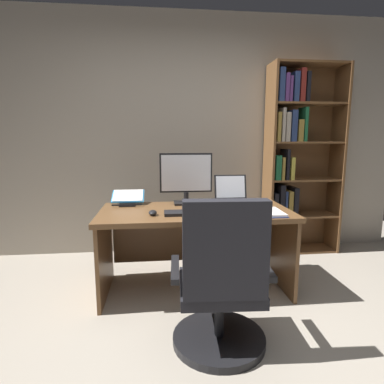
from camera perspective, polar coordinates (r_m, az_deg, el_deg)
name	(u,v)px	position (r m, az deg, el deg)	size (l,w,h in m)	color
ground_plane	(238,377)	(2.06, 8.31, -30.03)	(6.34, 6.34, 0.00)	#9E9384
wall_back	(194,136)	(3.70, 0.38, 10.02)	(4.82, 0.12, 2.66)	#A89E8E
desk	(194,229)	(2.80, 0.41, -6.72)	(1.60, 0.76, 0.71)	brown
bookshelf	(295,159)	(3.77, 17.97, 5.69)	(0.83, 0.33, 2.11)	brown
office_chair	(222,288)	(2.00, 5.36, -16.88)	(0.63, 0.60, 0.98)	black
monitor	(186,179)	(2.88, -1.08, 2.44)	(0.48, 0.16, 0.47)	black
laptop	(233,197)	(2.98, 7.33, -0.93)	(0.31, 0.31, 0.25)	black
keyboard	(191,213)	(2.52, -0.24, -3.76)	(0.42, 0.15, 0.02)	black
computer_mouse	(153,213)	(2.51, -7.08, -3.72)	(0.06, 0.10, 0.04)	black
reading_stand_with_book	(128,198)	(2.96, -11.45, -1.00)	(0.29, 0.26, 0.12)	black
open_binder	(258,213)	(2.58, 11.72, -3.64)	(0.41, 0.32, 0.02)	navy
notepad	(223,208)	(2.75, 5.66, -2.84)	(0.15, 0.21, 0.01)	white
pen	(226,207)	(2.75, 6.07, -2.65)	(0.01, 0.01, 0.14)	black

